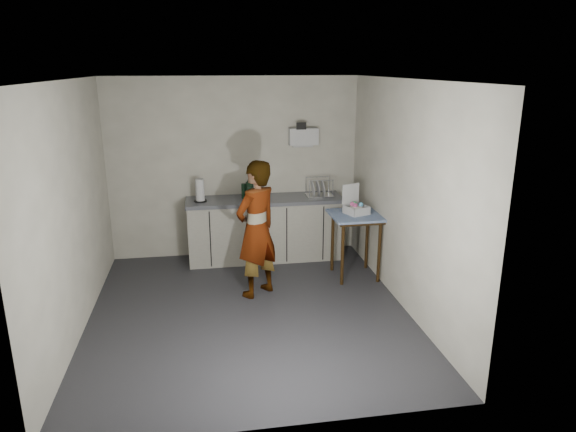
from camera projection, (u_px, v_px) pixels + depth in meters
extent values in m
plane|color=#242428|center=(249.00, 312.00, 5.93)|extent=(4.00, 4.00, 0.00)
cube|color=#BAB6A2|center=(235.00, 168.00, 7.44)|extent=(3.60, 0.02, 2.60)
cube|color=#BAB6A2|center=(404.00, 197.00, 5.84)|extent=(0.02, 4.00, 2.60)
cube|color=#BAB6A2|center=(73.00, 211.00, 5.27)|extent=(0.02, 4.00, 2.60)
cube|color=silver|center=(244.00, 80.00, 5.19)|extent=(3.60, 4.00, 0.01)
cube|color=black|center=(266.00, 255.00, 7.59)|extent=(2.20, 0.52, 0.08)
cube|color=#B8B4A3|center=(265.00, 230.00, 7.48)|extent=(2.20, 0.58, 0.86)
cube|color=#555960|center=(265.00, 200.00, 7.35)|extent=(2.24, 0.62, 0.05)
cube|color=black|center=(210.00, 239.00, 7.07)|extent=(0.02, 0.01, 0.80)
cube|color=black|center=(249.00, 237.00, 7.16)|extent=(0.02, 0.01, 0.80)
cube|color=black|center=(287.00, 235.00, 7.24)|extent=(0.01, 0.01, 0.80)
cube|color=black|center=(323.00, 233.00, 7.33)|extent=(0.02, 0.01, 0.80)
cube|color=silver|center=(303.00, 136.00, 7.40)|extent=(0.42, 0.16, 0.24)
cube|color=silver|center=(303.00, 146.00, 7.49)|extent=(0.30, 0.06, 0.04)
cube|color=black|center=(301.00, 126.00, 7.27)|extent=(0.14, 0.02, 0.10)
cylinder|color=#351F0C|center=(342.00, 256.00, 6.56)|extent=(0.04, 0.04, 0.80)
cylinder|color=#351F0C|center=(379.00, 253.00, 6.65)|extent=(0.04, 0.04, 0.80)
cylinder|color=#351F0C|center=(332.00, 243.00, 7.03)|extent=(0.04, 0.04, 0.80)
cylinder|color=#351F0C|center=(367.00, 241.00, 7.11)|extent=(0.04, 0.04, 0.80)
cube|color=#351F0C|center=(356.00, 218.00, 6.72)|extent=(0.60, 0.60, 0.04)
cube|color=#184490|center=(356.00, 215.00, 6.71)|extent=(0.68, 0.68, 0.03)
imported|color=#B2A593|center=(257.00, 229.00, 6.17)|extent=(0.73, 0.70, 1.69)
imported|color=black|center=(250.00, 187.00, 7.26)|extent=(0.18, 0.18, 0.34)
cylinder|color=red|center=(256.00, 194.00, 7.36)|extent=(0.06, 0.06, 0.11)
cylinder|color=black|center=(244.00, 191.00, 7.30)|extent=(0.06, 0.06, 0.22)
cylinder|color=black|center=(200.00, 201.00, 7.16)|extent=(0.18, 0.18, 0.02)
cylinder|color=silver|center=(200.00, 190.00, 7.11)|extent=(0.12, 0.12, 0.30)
cube|color=silver|center=(319.00, 195.00, 7.46)|extent=(0.38, 0.29, 0.02)
cylinder|color=silver|center=(309.00, 189.00, 7.28)|extent=(0.01, 0.01, 0.25)
cylinder|color=silver|center=(333.00, 188.00, 7.34)|extent=(0.01, 0.01, 0.25)
cylinder|color=silver|center=(306.00, 185.00, 7.52)|extent=(0.01, 0.01, 0.25)
cylinder|color=silver|center=(329.00, 184.00, 7.57)|extent=(0.01, 0.01, 0.25)
cylinder|color=silver|center=(313.00, 188.00, 7.42)|extent=(0.05, 0.21, 0.21)
cylinder|color=silver|center=(318.00, 188.00, 7.43)|extent=(0.05, 0.21, 0.21)
cylinder|color=silver|center=(323.00, 187.00, 7.44)|extent=(0.05, 0.21, 0.21)
cube|color=silver|center=(356.00, 213.00, 6.73)|extent=(0.34, 0.34, 0.01)
cube|color=silver|center=(362.00, 212.00, 6.60)|extent=(0.25, 0.10, 0.10)
cube|color=silver|center=(351.00, 207.00, 6.82)|extent=(0.25, 0.10, 0.10)
cube|color=silver|center=(348.00, 211.00, 6.65)|extent=(0.10, 0.25, 0.10)
cube|color=silver|center=(364.00, 208.00, 6.77)|extent=(0.10, 0.25, 0.10)
cube|color=silver|center=(351.00, 194.00, 6.78)|extent=(0.25, 0.10, 0.27)
cylinder|color=silver|center=(356.00, 209.00, 6.71)|extent=(0.18, 0.18, 0.10)
sphere|color=#DF5297|center=(355.00, 205.00, 6.65)|extent=(0.06, 0.06, 0.06)
sphere|color=#5DC4FF|center=(361.00, 205.00, 6.68)|extent=(0.06, 0.06, 0.06)
sphere|color=#5CE17E|center=(354.00, 204.00, 6.73)|extent=(0.06, 0.06, 0.06)
sphere|color=#DF5297|center=(352.00, 204.00, 6.71)|extent=(0.06, 0.06, 0.06)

